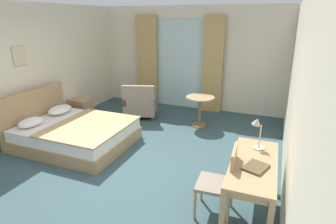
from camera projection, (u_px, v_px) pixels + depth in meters
ground at (122, 170)px, 4.65m from camera, size 5.63×7.84×0.10m
wall_back at (191, 58)px, 7.39m from camera, size 5.23×0.12×2.69m
wall_right at (301, 111)px, 3.28m from camera, size 0.12×7.44×2.69m
balcony_glass_door at (180, 64)px, 7.48m from camera, size 1.43×0.02×2.37m
curtain_panel_left at (147, 61)px, 7.71m from camera, size 0.60×0.10×2.45m
curtain_panel_right at (213, 65)px, 7.04m from camera, size 0.52×0.10×2.45m
bed at (74, 132)px, 5.42m from camera, size 2.09×1.65×1.01m
nightstand at (81, 108)px, 6.87m from camera, size 0.51×0.40×0.48m
writing_desk at (253, 169)px, 3.34m from camera, size 0.56×1.36×0.75m
desk_chair at (222, 179)px, 3.39m from camera, size 0.47×0.46×0.95m
desk_lamp at (257, 129)px, 3.61m from camera, size 0.21×0.19×0.42m
closed_book at (256, 167)px, 3.17m from camera, size 0.31×0.35×0.03m
armchair_by_window at (140, 104)px, 6.85m from camera, size 0.95×0.90×0.87m
round_cafe_table at (200, 105)px, 6.26m from camera, size 0.64×0.64×0.70m
framed_picture at (19, 56)px, 5.35m from camera, size 0.03×0.29×0.37m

